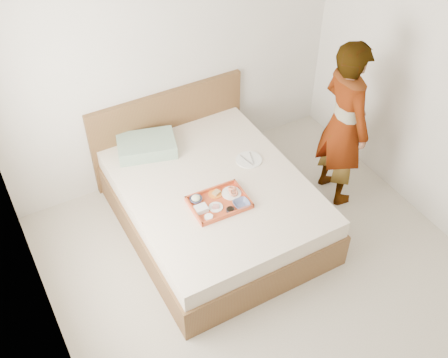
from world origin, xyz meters
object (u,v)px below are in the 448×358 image
object	(u,v)px
person	(344,124)
dinner_plate	(249,160)
bed	(214,205)
tray	(219,202)

from	to	relation	value
person	dinner_plate	bearing A→B (deg)	73.76
bed	tray	distance (m)	0.39
bed	tray	world-z (taller)	tray
bed	person	size ratio (longest dim) A/B	1.18
bed	dinner_plate	distance (m)	0.54
bed	tray	bearing A→B (deg)	-108.08
tray	dinner_plate	world-z (taller)	tray
tray	person	distance (m)	1.39
bed	person	xyz separation A→B (m)	(1.28, -0.18, 0.59)
tray	dinner_plate	xyz separation A→B (m)	(0.53, 0.37, -0.02)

